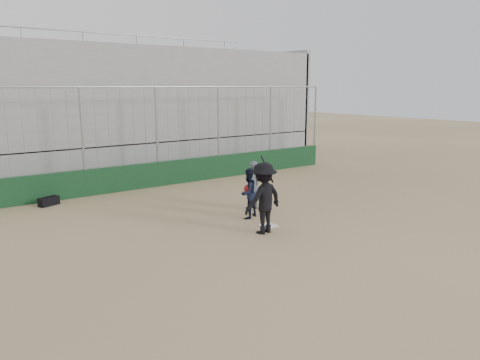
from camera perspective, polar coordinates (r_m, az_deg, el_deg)
ground at (r=13.83m, az=3.48°, el=-5.60°), size 90.00×90.00×0.00m
home_plate at (r=13.83m, az=3.48°, el=-5.55°), size 0.44×0.44×0.02m
backstop at (r=19.36m, az=-9.96°, el=2.07°), size 18.10×0.25×4.04m
bleachers at (r=23.67m, az=-15.61°, el=8.29°), size 20.25×6.70×6.98m
batter_at_plate at (r=12.95m, az=2.86°, el=-2.21°), size 1.37×0.89×2.11m
catcher_crouched at (r=14.47m, az=1.03°, el=-2.62°), size 0.93×0.84×1.07m
umpire at (r=15.44m, az=1.53°, el=-0.96°), size 0.63×0.45×1.47m
equipment_bag at (r=17.36m, az=-22.28°, el=-2.41°), size 0.75×0.53×0.34m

